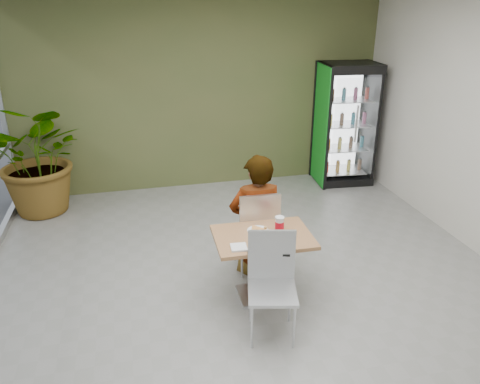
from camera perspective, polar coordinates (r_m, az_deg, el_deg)
The scene contains 12 objects.
ground at distance 5.17m, azimuth 2.15°, elevation -13.20°, with size 7.00×7.00×0.00m, color gray.
room_envelope at distance 4.42m, azimuth 2.46°, elevation 3.79°, with size 6.00×7.00×3.20m, color silver, non-canonical shape.
dining_table at distance 4.97m, azimuth 2.77°, elevation -7.47°, with size 1.02×0.73×0.75m.
chair_far at distance 5.35m, azimuth 2.14°, elevation -4.19°, with size 0.48×0.48×1.04m.
chair_near at distance 4.50m, azimuth 3.90°, elevation -10.12°, with size 0.55×0.55×1.02m.
seated_woman at distance 5.42m, azimuth 2.01°, elevation -4.25°, with size 0.65×0.42×1.75m, color black.
pizza_plate at distance 4.93m, azimuth 2.20°, elevation -4.62°, with size 0.30×0.23×0.03m.
soda_cup at distance 4.90m, azimuth 4.84°, elevation -4.00°, with size 0.10×0.10×0.17m.
napkin_stack at distance 4.62m, azimuth -0.15°, elevation -6.76°, with size 0.16×0.16×0.02m, color silver.
cafeteria_tray at distance 4.63m, azimuth 3.60°, elevation -6.72°, with size 0.41×0.30×0.02m, color black.
beverage_fridge at distance 8.19m, azimuth 12.74°, elevation 8.05°, with size 0.99×0.79×2.03m.
potted_plant at distance 7.43m, azimuth -23.12°, elevation 3.86°, with size 1.53×1.32×1.70m, color #2B6B2D.
Camera 1 is at (-1.16, -4.01, 3.05)m, focal length 35.00 mm.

